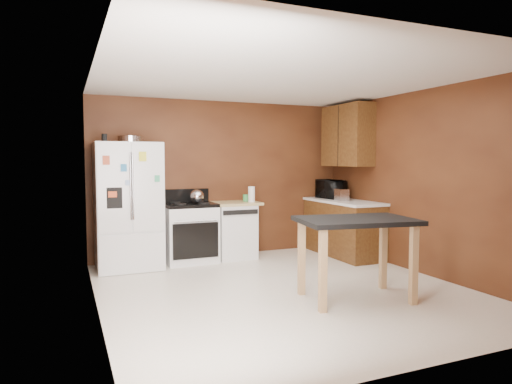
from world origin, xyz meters
TOP-DOWN VIEW (x-y plane):
  - floor at (0.00, 0.00)m, footprint 4.50×4.50m
  - ceiling at (0.00, 0.00)m, footprint 4.50×4.50m
  - wall_back at (0.00, 2.25)m, footprint 4.20×0.00m
  - wall_front at (0.00, -2.25)m, footprint 4.20×0.00m
  - wall_left at (-2.10, 0.00)m, footprint 0.00×4.50m
  - wall_right at (2.10, 0.00)m, footprint 0.00×4.50m
  - roasting_pan at (-1.50, 1.88)m, footprint 0.37×0.37m
  - pen_cup at (-1.86, 1.75)m, footprint 0.07×0.07m
  - kettle at (-0.55, 1.85)m, footprint 0.21×0.21m
  - paper_towel at (0.34, 1.84)m, footprint 0.13×0.13m
  - green_canister at (0.31, 1.99)m, footprint 0.13×0.13m
  - toaster at (1.75, 1.43)m, footprint 0.20×0.28m
  - microwave at (1.81, 1.84)m, footprint 0.41×0.56m
  - refrigerator at (-1.55, 1.86)m, footprint 0.90×0.80m
  - gas_range at (-0.64, 1.92)m, footprint 0.76×0.68m
  - dishwasher at (0.08, 1.95)m, footprint 0.78×0.63m
  - right_cabinets at (1.84, 1.48)m, footprint 0.63×1.58m
  - island at (0.57, -0.63)m, footprint 1.36×1.02m

SIDE VIEW (x-z plane):
  - floor at x=0.00m, z-range 0.00..0.00m
  - dishwasher at x=0.08m, z-range 0.01..0.90m
  - gas_range at x=-0.64m, z-range -0.09..1.01m
  - island at x=0.57m, z-range 0.32..1.23m
  - refrigerator at x=-1.55m, z-range 0.00..1.80m
  - right_cabinets at x=1.84m, z-range -0.32..2.13m
  - green_canister at x=0.31m, z-range 0.89..1.00m
  - toaster at x=1.75m, z-range 0.90..1.09m
  - kettle at x=-0.55m, z-range 0.90..1.11m
  - paper_towel at x=0.34m, z-range 0.89..1.14m
  - microwave at x=1.81m, z-range 0.90..1.19m
  - wall_back at x=0.00m, z-range -0.85..3.35m
  - wall_front at x=0.00m, z-range -0.85..3.35m
  - wall_left at x=-2.10m, z-range -1.00..3.50m
  - wall_right at x=2.10m, z-range -1.00..3.50m
  - roasting_pan at x=-1.50m, z-range 1.80..1.89m
  - pen_cup at x=-1.86m, z-range 1.80..1.91m
  - ceiling at x=0.00m, z-range 2.50..2.50m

